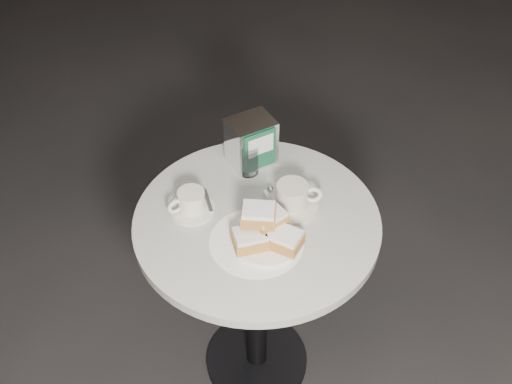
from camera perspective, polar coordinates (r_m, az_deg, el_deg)
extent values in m
plane|color=black|center=(2.40, 0.06, -14.84)|extent=(7.00, 7.00, 0.00)
cylinder|color=black|center=(2.39, 0.06, -14.65)|extent=(0.36, 0.36, 0.03)
cylinder|color=black|center=(2.10, 0.07, -9.62)|extent=(0.07, 0.07, 0.70)
cylinder|color=silver|center=(1.82, 0.08, -2.71)|extent=(0.70, 0.70, 0.03)
cylinder|color=white|center=(1.75, 0.05, -4.43)|extent=(0.27, 0.27, 0.00)
cylinder|color=white|center=(1.74, 0.94, -4.38)|extent=(0.21, 0.21, 0.01)
cube|color=#BD813A|center=(1.71, -0.53, -4.32)|extent=(0.10, 0.08, 0.03)
cube|color=white|center=(1.69, -0.53, -3.79)|extent=(0.09, 0.08, 0.01)
cube|color=#BA7A39|center=(1.71, 2.53, -4.34)|extent=(0.12, 0.11, 0.03)
cube|color=white|center=(1.69, 2.55, -3.81)|extent=(0.11, 0.10, 0.01)
cube|color=gold|center=(1.72, 1.09, -2.56)|extent=(0.11, 0.11, 0.03)
cube|color=white|center=(1.70, 1.10, -2.01)|extent=(0.11, 0.10, 0.01)
cube|color=#C6843D|center=(1.69, 0.22, -2.18)|extent=(0.10, 0.09, 0.03)
cube|color=white|center=(1.67, 0.23, -1.62)|extent=(0.10, 0.08, 0.01)
cylinder|color=silver|center=(1.84, -5.69, -1.50)|extent=(0.17, 0.17, 0.01)
cylinder|color=white|center=(1.81, -5.76, -0.73)|extent=(0.10, 0.10, 0.06)
cylinder|color=#936750|center=(1.80, -5.82, -0.17)|extent=(0.09, 0.09, 0.00)
torus|color=silver|center=(1.80, -7.18, -1.29)|extent=(0.05, 0.03, 0.05)
cube|color=silver|center=(1.85, -4.29, -0.78)|extent=(0.02, 0.09, 0.00)
sphere|color=silver|center=(1.87, -4.94, 0.14)|extent=(0.02, 0.02, 0.02)
cylinder|color=beige|center=(1.84, 3.17, -1.17)|extent=(0.17, 0.17, 0.01)
cylinder|color=silver|center=(1.81, 3.22, -0.26)|extent=(0.10, 0.10, 0.07)
cylinder|color=#866149|center=(1.79, 3.26, 0.40)|extent=(0.09, 0.09, 0.00)
torus|color=white|center=(1.82, 5.06, -0.25)|extent=(0.06, 0.02, 0.06)
cube|color=silver|center=(1.83, 1.33, -0.98)|extent=(0.03, 0.11, 0.00)
sphere|color=silver|center=(1.87, 1.29, 0.25)|extent=(0.02, 0.02, 0.02)
cylinder|color=silver|center=(1.92, -0.71, 2.98)|extent=(0.07, 0.07, 0.10)
cylinder|color=silver|center=(1.92, -0.71, 2.89)|extent=(0.06, 0.06, 0.09)
cylinder|color=silver|center=(1.96, 0.43, 4.07)|extent=(0.08, 0.08, 0.10)
cylinder|color=silver|center=(1.96, 0.43, 3.98)|extent=(0.07, 0.07, 0.09)
cube|color=white|center=(1.94, -0.44, 4.50)|extent=(0.16, 0.15, 0.15)
cube|color=#195A3C|center=(1.90, 0.39, 3.69)|extent=(0.10, 0.04, 0.13)
cube|color=white|center=(1.88, 0.44, 4.15)|extent=(0.08, 0.03, 0.06)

